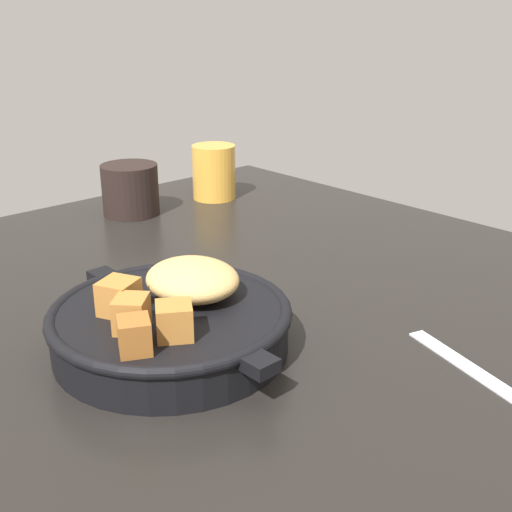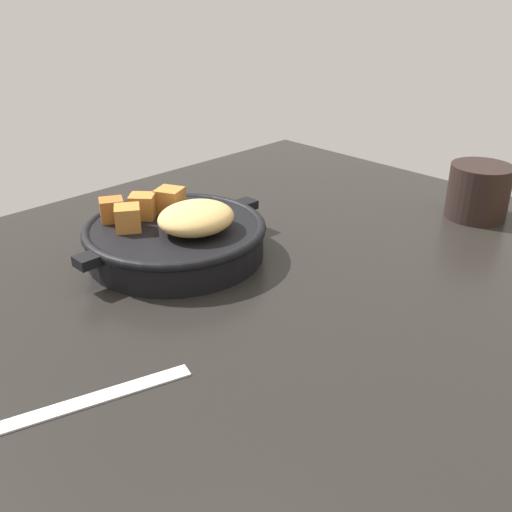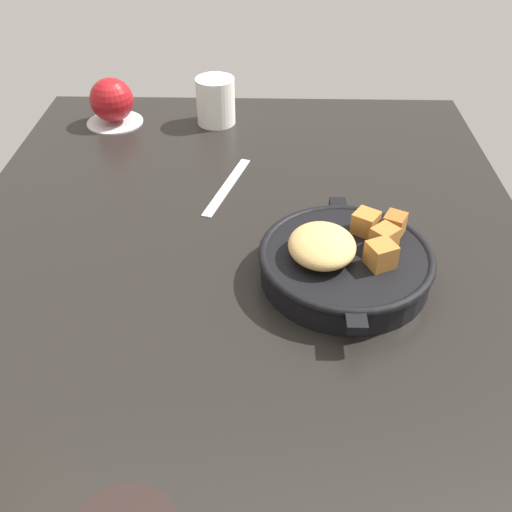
{
  "view_description": "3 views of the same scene",
  "coord_description": "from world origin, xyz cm",
  "px_view_note": "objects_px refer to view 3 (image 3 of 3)",
  "views": [
    {
      "loc": [
        41.33,
        -44.47,
        30.41
      ],
      "look_at": [
        -5.73,
        -1.2,
        5.64
      ],
      "focal_mm": 45.45,
      "sensor_mm": 36.0,
      "label": 1
    },
    {
      "loc": [
        35.85,
        40.75,
        32.67
      ],
      "look_at": [
        -4.25,
        0.34,
        4.71
      ],
      "focal_mm": 41.02,
      "sensor_mm": 36.0,
      "label": 2
    },
    {
      "loc": [
        -64.23,
        -3.53,
        50.28
      ],
      "look_at": [
        -3.49,
        -2.03,
        3.11
      ],
      "focal_mm": 41.35,
      "sensor_mm": 36.0,
      "label": 3
    }
  ],
  "objects_px": {
    "cast_iron_skillet": "(344,261)",
    "butter_knife": "(227,186)",
    "red_apple": "(112,100)",
    "ceramic_mug_white": "(216,101)"
  },
  "relations": [
    {
      "from": "cast_iron_skillet",
      "to": "butter_knife",
      "type": "height_order",
      "value": "cast_iron_skillet"
    },
    {
      "from": "cast_iron_skillet",
      "to": "butter_knife",
      "type": "xyz_separation_m",
      "value": [
        0.23,
        0.17,
        -0.03
      ]
    },
    {
      "from": "cast_iron_skillet",
      "to": "red_apple",
      "type": "bearing_deg",
      "value": 40.93
    },
    {
      "from": "cast_iron_skillet",
      "to": "ceramic_mug_white",
      "type": "relative_size",
      "value": 3.05
    },
    {
      "from": "red_apple",
      "to": "ceramic_mug_white",
      "type": "relative_size",
      "value": 0.94
    },
    {
      "from": "ceramic_mug_white",
      "to": "butter_knife",
      "type": "bearing_deg",
      "value": -171.42
    },
    {
      "from": "cast_iron_skillet",
      "to": "butter_knife",
      "type": "relative_size",
      "value": 1.45
    },
    {
      "from": "butter_knife",
      "to": "red_apple",
      "type": "bearing_deg",
      "value": 61.62
    },
    {
      "from": "butter_knife",
      "to": "ceramic_mug_white",
      "type": "bearing_deg",
      "value": 25.23
    },
    {
      "from": "red_apple",
      "to": "ceramic_mug_white",
      "type": "height_order",
      "value": "same"
    }
  ]
}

